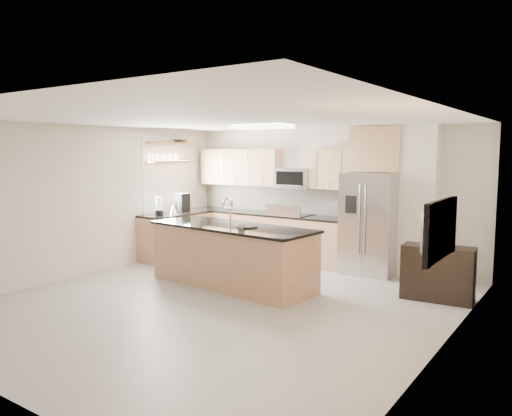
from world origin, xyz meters
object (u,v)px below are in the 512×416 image
Objects in this scene: range at (291,237)px; platter at (247,226)px; refrigerator at (371,223)px; blender at (159,207)px; microwave at (294,178)px; kettle at (173,209)px; cup at (241,226)px; television at (430,229)px; credenza at (438,273)px; flower_vase at (435,221)px; coffee_maker at (182,203)px; island at (232,255)px; bowl at (181,140)px.

platter is at bearing -78.35° from range.
blender is (-3.73, -1.46, 0.19)m from refrigerator.
range is at bearing 35.95° from blender.
microwave is 2.18× the size of platter.
blender is 1.62× the size of kettle.
blender is at bearing 162.95° from cup.
range is 1.06× the size of television.
refrigerator reaches higher than range.
credenza is at bearing 5.16° from blender.
cup is 2.82m from flower_vase.
range is 1.53× the size of flower_vase.
coffee_maker reaches higher than credenza.
flower_vase is at bearing 0.72° from kettle.
blender reaches higher than range.
range is 2.40m from cup.
credenza is (2.95, 1.04, -0.09)m from island.
platter is at bearing -121.13° from refrigerator.
island is 3.90× the size of flower_vase.
microwave reaches higher than range.
cup is at bearing -30.57° from bowl.
range is at bearing 178.40° from refrigerator.
blender is at bearing -78.07° from bowl.
refrigerator reaches higher than credenza.
blender is (-2.21, 0.57, 0.59)m from island.
television is at bearing -22.99° from bowl.
microwave is 3.30m from flower_vase.
cup is (-2.61, -1.25, 0.62)m from credenza.
refrigerator is 2.57m from island.
range is 0.64× the size of refrigerator.
cup reaches higher than platter.
flower_vase is (1.37, -1.05, 0.28)m from refrigerator.
bowl is (-2.39, 1.40, 1.89)m from island.
platter is 2.79m from flower_vase.
flower_vase is at bearing -4.56° from bowl.
credenza is 0.92× the size of television.
credenza is 0.77m from flower_vase.
microwave is 3.52m from credenza.
coffee_maker is (-0.02, 0.68, 0.02)m from blender.
credenza is 2.96m from cup.
flower_vase is at bearing -3.03° from coffee_maker.
blender is (-2.07, -1.63, -0.55)m from microwave.
microwave reaches higher than coffee_maker.
blender is 0.96× the size of coffee_maker.
platter is at bearing -20.60° from kettle.
cup is at bearing -78.22° from range.
bowl is (-2.68, 1.41, 1.40)m from platter.
blender is (-2.07, -1.50, 0.61)m from range.
range is 1.16m from microwave.
credenza is 2.81× the size of bowl.
coffee_maker is at bearing -158.47° from range.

